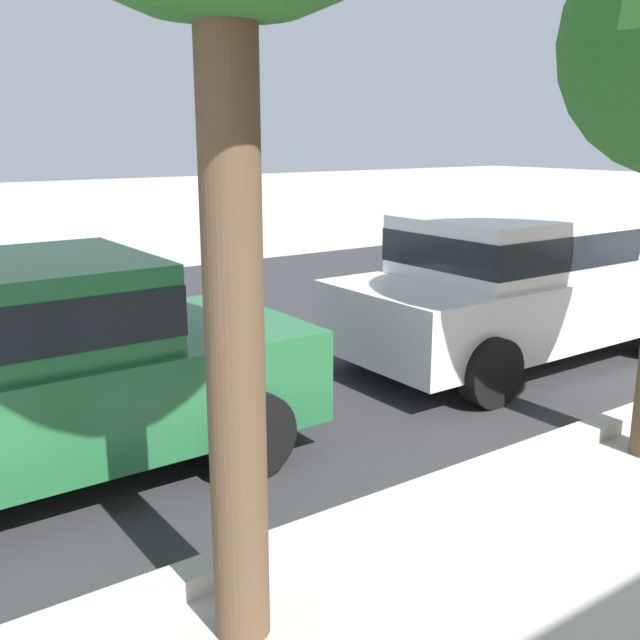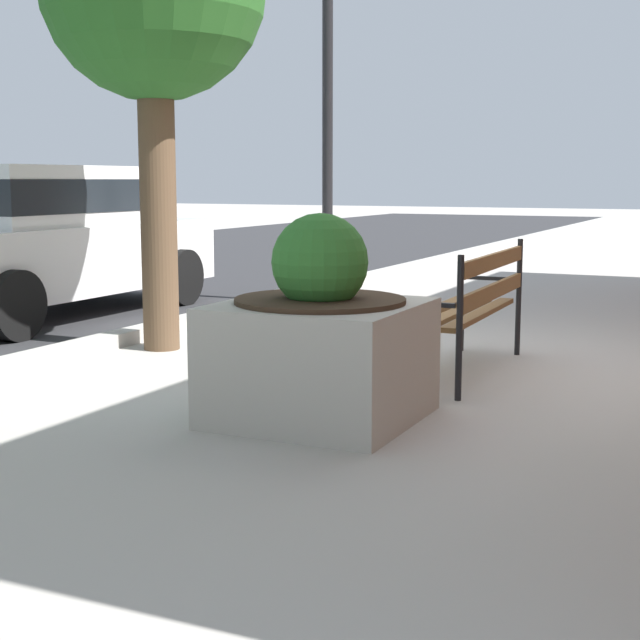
{
  "view_description": "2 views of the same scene",
  "coord_description": "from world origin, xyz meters",
  "px_view_note": "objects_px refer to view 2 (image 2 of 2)",
  "views": [
    {
      "loc": [
        -5.47,
        -0.33,
        2.36
      ],
      "look_at": [
        -1.9,
        4.73,
        0.8
      ],
      "focal_mm": 41.37,
      "sensor_mm": 36.0,
      "label": 1
    },
    {
      "loc": [
        -6.92,
        -2.1,
        1.43
      ],
      "look_at": [
        -1.95,
        0.25,
        0.6
      ],
      "focal_mm": 52.72,
      "sensor_mm": 36.0,
      "label": 2
    }
  ],
  "objects_px": {
    "concrete_planter": "(320,343)",
    "lamp_post": "(328,77)",
    "parked_car_white": "(36,236)",
    "park_bench": "(471,301)"
  },
  "relations": [
    {
      "from": "concrete_planter",
      "to": "parked_car_white",
      "type": "bearing_deg",
      "value": 60.11
    },
    {
      "from": "concrete_planter",
      "to": "parked_car_white",
      "type": "height_order",
      "value": "parked_car_white"
    },
    {
      "from": "lamp_post",
      "to": "concrete_planter",
      "type": "bearing_deg",
      "value": -155.62
    },
    {
      "from": "concrete_planter",
      "to": "lamp_post",
      "type": "xyz_separation_m",
      "value": [
        4.78,
        2.17,
        2.09
      ]
    },
    {
      "from": "parked_car_white",
      "to": "park_bench",
      "type": "bearing_deg",
      "value": -100.28
    },
    {
      "from": "concrete_planter",
      "to": "lamp_post",
      "type": "relative_size",
      "value": 0.32
    },
    {
      "from": "park_bench",
      "to": "lamp_post",
      "type": "xyz_separation_m",
      "value": [
        3.1,
        2.6,
        2.01
      ]
    },
    {
      "from": "lamp_post",
      "to": "park_bench",
      "type": "bearing_deg",
      "value": -139.99
    },
    {
      "from": "concrete_planter",
      "to": "parked_car_white",
      "type": "distance_m",
      "value": 5.18
    },
    {
      "from": "parked_car_white",
      "to": "concrete_planter",
      "type": "bearing_deg",
      "value": -119.89
    }
  ]
}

